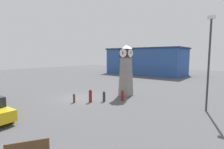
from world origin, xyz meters
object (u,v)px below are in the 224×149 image
bollard_near_tower (74,98)px  bollard_mid_row (90,96)px  bollard_far_row (104,96)px  street_lamp_near_road (209,58)px  clock_tower (126,71)px  bench (28,148)px  bollard_end_row (122,95)px

bollard_near_tower → bollard_mid_row: 1.46m
bollard_far_row → street_lamp_near_road: street_lamp_near_road is taller
clock_tower → street_lamp_near_road: size_ratio=0.74×
bollard_near_tower → bench: size_ratio=0.50×
bollard_mid_row → bench: 8.93m
clock_tower → bench: 12.58m
clock_tower → bollard_end_row: size_ratio=5.18×
bollard_mid_row → street_lamp_near_road: size_ratio=0.16×
bollard_mid_row → bollard_far_row: 1.25m
clock_tower → bench: size_ratio=3.18×
bench → street_lamp_near_road: street_lamp_near_road is taller
bollard_near_tower → bench: bearing=-50.2°
clock_tower → bollard_end_row: bearing=-63.3°
clock_tower → bollard_near_tower: size_ratio=6.35×
clock_tower → bollard_mid_row: bearing=-102.7°
bollard_mid_row → street_lamp_near_road: (8.62, 3.85, 3.44)m
clock_tower → street_lamp_near_road: bearing=-2.6°
clock_tower → bollard_end_row: (0.99, -1.98, -2.06)m
clock_tower → bollard_far_row: (-0.16, -3.23, -2.09)m
bollard_near_tower → bollard_end_row: (2.94, 3.26, 0.09)m
street_lamp_near_road → bench: bearing=-109.5°
bollard_far_row → bollard_mid_row: bearing=-129.0°
bollard_near_tower → bollard_end_row: size_ratio=0.82×
bollard_end_row → bollard_near_tower: bearing=-132.0°
bollard_near_tower → bollard_mid_row: bearing=46.1°
bollard_near_tower → bollard_end_row: bearing=48.0°
bollard_end_row → street_lamp_near_road: (6.68, 1.63, 3.52)m
bollard_mid_row → bollard_end_row: bearing=48.9°
street_lamp_near_road → bollard_far_row: bearing=-159.8°
bollard_far_row → clock_tower: bearing=87.1°
bollard_mid_row → bench: bollard_mid_row is taller
bench → street_lamp_near_road: bearing=70.5°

